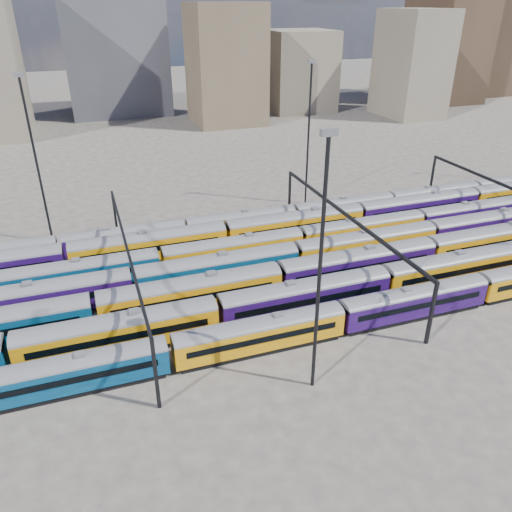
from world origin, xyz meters
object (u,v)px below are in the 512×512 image
object	(u,v)px
mast_2	(320,262)
rake_1	(218,310)
rake_0	(341,314)
rake_2	(358,262)

from	to	relation	value
mast_2	rake_1	bearing A→B (deg)	118.15
rake_0	rake_2	xyz separation A→B (m)	(7.82, 10.00, 0.43)
rake_1	mast_2	world-z (taller)	mast_2
rake_1	rake_2	world-z (taller)	rake_2
rake_2	mast_2	bearing A→B (deg)	-130.60
rake_2	mast_2	size ratio (longest dim) A/B	4.44
rake_0	mast_2	size ratio (longest dim) A/B	4.58
rake_0	mast_2	xyz separation A→B (m)	(-6.74, -7.00, 11.44)
rake_2	rake_0	bearing A→B (deg)	-128.04
mast_2	rake_0	bearing A→B (deg)	46.06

